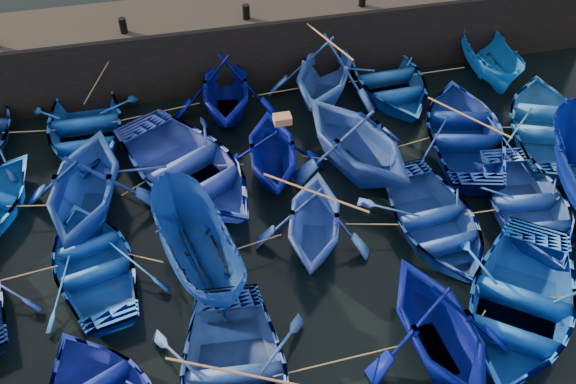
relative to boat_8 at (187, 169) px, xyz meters
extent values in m
plane|color=black|center=(2.70, -4.90, -0.60)|extent=(120.00, 120.00, 0.00)
cube|color=black|center=(2.70, 5.60, 0.65)|extent=(26.00, 2.50, 2.50)
cube|color=black|center=(2.70, 5.60, 1.96)|extent=(26.00, 2.50, 0.12)
cylinder|color=black|center=(-1.30, 4.70, 2.27)|extent=(0.24, 0.24, 0.50)
cylinder|color=black|center=(2.70, 4.70, 2.27)|extent=(0.24, 0.24, 0.50)
imported|color=#0D43A4|center=(-3.03, 2.78, -0.07)|extent=(3.69, 5.14, 1.06)
imported|color=#000674|center=(1.66, 3.21, 0.47)|extent=(4.05, 4.53, 2.14)
imported|color=blue|center=(5.08, 3.31, 0.57)|extent=(5.44, 5.71, 2.34)
imported|color=#104798|center=(7.42, 3.23, -0.08)|extent=(3.81, 5.17, 1.04)
imported|color=blue|center=(11.17, 3.26, 0.18)|extent=(1.76, 4.12, 1.56)
imported|color=navy|center=(-2.85, -0.66, 0.61)|extent=(4.85, 5.33, 2.42)
imported|color=#263EB0|center=(0.00, 0.00, 0.00)|extent=(6.43, 7.09, 1.21)
imported|color=#000777|center=(2.59, -0.12, 0.37)|extent=(3.58, 4.03, 1.95)
imported|color=#204398|center=(5.10, -0.44, 0.63)|extent=(5.50, 5.85, 2.46)
imported|color=navy|center=(8.84, -0.09, -0.06)|extent=(4.88, 5.97, 1.08)
imported|color=blue|center=(11.59, -0.31, -0.07)|extent=(5.24, 6.10, 1.07)
imported|color=blue|center=(-2.75, -2.92, -0.15)|extent=(4.05, 5.00, 0.91)
imported|color=navy|center=(-0.08, -3.38, 0.27)|extent=(2.73, 4.79, 1.75)
imported|color=blue|center=(3.11, -3.11, 0.36)|extent=(4.10, 4.43, 1.93)
imported|color=#1C419D|center=(6.46, -3.48, -0.11)|extent=(3.73, 4.96, 0.98)
imported|color=blue|center=(9.26, -3.51, -0.11)|extent=(3.89, 5.08, 0.98)
imported|color=#000B7B|center=(5.06, -7.06, 0.48)|extent=(3.92, 4.43, 2.16)
imported|color=blue|center=(7.43, -6.58, -0.04)|extent=(6.37, 6.70, 1.13)
cube|color=#8E613E|center=(2.89, -0.12, 1.47)|extent=(0.51, 0.38, 0.24)
cylinder|color=tan|center=(-4.74, 2.89, -0.05)|extent=(1.63, 0.26, 0.04)
cylinder|color=tan|center=(-0.68, 3.00, -0.05)|extent=(2.89, 0.46, 0.04)
cylinder|color=tan|center=(3.37, 3.26, -0.05)|extent=(1.63, 0.14, 0.04)
cylinder|color=tan|center=(6.25, 3.27, -0.05)|extent=(0.54, 0.12, 0.04)
cylinder|color=tan|center=(9.29, 3.25, -0.05)|extent=(1.95, 0.06, 0.04)
cylinder|color=tan|center=(-4.44, -0.54, -0.05)|extent=(1.39, 0.28, 0.04)
cylinder|color=tan|center=(-1.42, -0.33, -0.05)|extent=(1.07, 0.69, 0.04)
cylinder|color=tan|center=(1.29, -0.06, -0.05)|extent=(0.79, 0.15, 0.04)
cylinder|color=tan|center=(3.84, -0.28, -0.05)|extent=(0.72, 0.36, 0.04)
cylinder|color=tan|center=(6.97, -0.27, -0.05)|extent=(1.95, 0.39, 0.04)
cylinder|color=tan|center=(10.21, -0.20, -0.05)|extent=(0.95, 0.25, 0.04)
cylinder|color=tan|center=(-4.44, -3.02, -0.05)|extent=(1.57, 0.24, 0.04)
cylinder|color=tan|center=(-1.42, -3.15, -0.05)|extent=(0.88, 0.50, 0.04)
cylinder|color=tan|center=(1.51, -3.25, -0.05)|extent=(1.40, 0.30, 0.04)
cylinder|color=tan|center=(4.78, -3.29, -0.05)|extent=(1.56, 0.40, 0.04)
cylinder|color=tan|center=(7.86, -3.49, -0.05)|extent=(1.00, 0.07, 0.04)
cylinder|color=tan|center=(10.21, -3.47, -0.05)|extent=(0.12, 0.10, 0.04)
cylinder|color=tan|center=(2.65, -7.13, -0.05)|extent=(3.01, 0.17, 0.04)
cylinder|color=tan|center=(6.24, -6.82, -0.05)|extent=(0.60, 0.51, 0.04)
cylinder|color=tan|center=(-2.16, 4.29, 0.98)|extent=(1.77, 0.65, 2.09)
cylinder|color=tan|center=(2.18, 4.50, 0.98)|extent=(1.08, 0.22, 2.09)
cylinder|color=tan|center=(5.89, 4.55, 0.98)|extent=(1.65, 0.12, 2.09)
cylinder|color=tan|center=(7.06, 4.51, 0.98)|extent=(0.75, 0.20, 2.08)
cylinder|color=tan|center=(10.94, 4.53, 0.98)|extent=(0.51, 0.18, 2.08)
cylinder|color=#99724C|center=(5.08, 3.31, 1.77)|extent=(1.08, 2.84, 0.06)
cylinder|color=#99724C|center=(8.84, -0.09, 0.51)|extent=(1.77, 2.49, 0.06)
cylinder|color=#99724C|center=(3.11, -3.11, 1.35)|extent=(2.34, 1.97, 0.06)
cylinder|color=#99724C|center=(0.25, -7.19, 0.51)|extent=(2.74, 1.32, 0.06)
camera|label=1|loc=(-0.09, -14.32, 12.94)|focal=40.00mm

